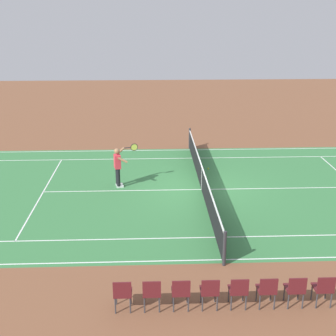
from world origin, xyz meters
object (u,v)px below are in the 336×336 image
at_px(tennis_net, 202,178).
at_px(tennis_player_near, 118,165).
at_px(spectator_chair_3, 238,290).
at_px(spectator_chair_6, 152,292).
at_px(tennis_ball, 208,169).
at_px(spectator_chair_7, 123,293).
at_px(spectator_chair_2, 267,289).
at_px(spectator_chair_5, 181,291).
at_px(spectator_chair_1, 296,288).
at_px(spectator_chair_0, 324,288).
at_px(spectator_chair_4, 210,290).

distance_m(tennis_net, tennis_player_near, 3.45).
xyz_separation_m(spectator_chair_3, spectator_chair_6, (2.11, 0.00, 0.00)).
xyz_separation_m(tennis_ball, spectator_chair_7, (3.36, 10.22, 0.49)).
bearing_deg(spectator_chair_6, tennis_net, -104.98).
xyz_separation_m(spectator_chair_2, spectator_chair_3, (0.70, 0.00, 0.00)).
relative_size(tennis_player_near, spectator_chair_5, 1.93).
xyz_separation_m(tennis_net, spectator_chair_1, (-1.43, 7.78, 0.03)).
relative_size(tennis_ball, spectator_chair_0, 0.08).
bearing_deg(spectator_chair_4, spectator_chair_0, 180.00).
bearing_deg(spectator_chair_3, spectator_chair_6, 0.00).
bearing_deg(tennis_ball, spectator_chair_3, 86.94).
height_order(tennis_ball, spectator_chair_4, spectator_chair_4).
relative_size(spectator_chair_6, spectator_chair_7, 1.00).
relative_size(spectator_chair_2, spectator_chair_7, 1.00).
height_order(tennis_ball, spectator_chair_2, spectator_chair_2).
height_order(spectator_chair_4, spectator_chair_5, same).
xyz_separation_m(spectator_chair_0, spectator_chair_6, (4.22, 0.00, 0.00)).
height_order(tennis_player_near, spectator_chair_2, tennis_player_near).
bearing_deg(spectator_chair_4, tennis_ball, -96.97).
bearing_deg(spectator_chair_6, spectator_chair_4, 180.00).
bearing_deg(spectator_chair_5, spectator_chair_7, 0.00).
height_order(spectator_chair_3, spectator_chair_5, same).
height_order(spectator_chair_4, spectator_chair_6, same).
height_order(tennis_ball, spectator_chair_1, spectator_chair_1).
xyz_separation_m(tennis_player_near, tennis_ball, (-3.96, -1.96, -0.90)).
bearing_deg(spectator_chair_4, spectator_chair_6, 0.00).
distance_m(tennis_player_near, spectator_chair_0, 9.95).
height_order(tennis_player_near, spectator_chair_1, tennis_player_near).
xyz_separation_m(spectator_chair_0, spectator_chair_2, (1.41, 0.00, 0.00)).
height_order(spectator_chair_2, spectator_chair_3, same).
height_order(tennis_net, spectator_chair_0, tennis_net).
bearing_deg(tennis_net, spectator_chair_6, 75.02).
height_order(tennis_player_near, spectator_chair_6, tennis_player_near).
height_order(tennis_player_near, spectator_chair_7, tennis_player_near).
relative_size(tennis_net, spectator_chair_6, 13.30).
xyz_separation_m(tennis_ball, spectator_chair_3, (0.55, 10.22, 0.49)).
bearing_deg(tennis_ball, tennis_net, 76.79).
distance_m(tennis_ball, spectator_chair_5, 10.42).
xyz_separation_m(tennis_player_near, spectator_chair_4, (-2.71, 8.26, -0.41)).
bearing_deg(spectator_chair_5, spectator_chair_0, 180.00).
relative_size(spectator_chair_4, spectator_chair_5, 1.00).
distance_m(spectator_chair_0, spectator_chair_1, 0.70).
distance_m(spectator_chair_0, spectator_chair_4, 2.81).
height_order(tennis_net, spectator_chair_2, tennis_net).
distance_m(spectator_chair_0, spectator_chair_6, 4.22).
bearing_deg(spectator_chair_7, tennis_player_near, -85.83).
bearing_deg(tennis_ball, spectator_chair_5, 79.19).
bearing_deg(tennis_net, spectator_chair_0, 105.35).
height_order(spectator_chair_2, spectator_chair_6, same).
bearing_deg(tennis_player_near, spectator_chair_4, 108.16).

